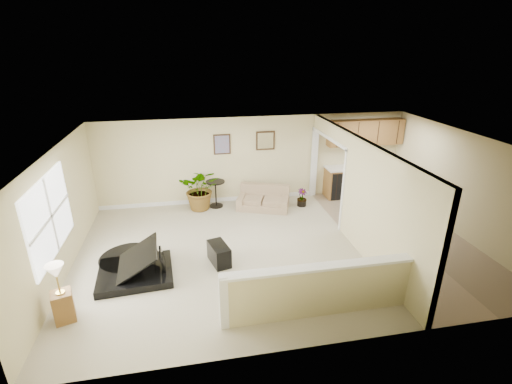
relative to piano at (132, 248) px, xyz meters
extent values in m
plane|color=tan|center=(3.16, 0.39, -0.57)|extent=(9.00, 9.00, 0.00)
cube|color=#CDC18C|center=(3.16, 3.39, 0.68)|extent=(9.00, 0.04, 2.50)
cube|color=#CDC18C|center=(3.16, -2.61, 0.68)|extent=(9.00, 0.04, 2.50)
cube|color=#CDC18C|center=(-1.34, 0.39, 0.68)|extent=(0.04, 6.00, 2.50)
cube|color=#CDC18C|center=(7.66, 0.39, 0.68)|extent=(0.04, 6.00, 2.50)
cube|color=white|center=(3.16, 0.39, 1.93)|extent=(9.00, 6.00, 0.04)
cube|color=#9D856A|center=(6.31, 0.39, -0.57)|extent=(2.70, 6.00, 0.01)
cube|color=#CDC18C|center=(4.96, -0.81, 0.68)|extent=(0.12, 3.60, 2.50)
cube|color=#CDC18C|center=(4.96, 2.17, 1.73)|extent=(0.12, 2.35, 0.40)
cube|color=#CDC18C|center=(3.31, -1.91, -0.10)|extent=(3.30, 0.12, 0.95)
cube|color=silver|center=(3.31, -1.91, 0.39)|extent=(3.40, 0.22, 0.05)
cube|color=silver|center=(1.66, -1.91, -0.07)|extent=(0.14, 0.14, 1.00)
cube|color=white|center=(-1.33, -0.11, 0.88)|extent=(0.05, 2.15, 1.45)
cube|color=#322012|center=(2.21, 3.37, 1.18)|extent=(0.48, 0.03, 0.58)
cube|color=#7F5069|center=(2.21, 3.35, 1.18)|extent=(0.40, 0.01, 0.50)
cube|color=#322012|center=(3.46, 3.37, 1.23)|extent=(0.55, 0.03, 0.55)
cube|color=silver|center=(3.46, 3.35, 1.23)|extent=(0.46, 0.01, 0.46)
cube|color=olive|center=(6.46, 3.09, -0.12)|extent=(2.30, 0.60, 0.90)
cube|color=silver|center=(6.46, 3.09, 0.35)|extent=(2.36, 0.65, 0.04)
cube|color=black|center=(5.66, 3.09, -0.14)|extent=(0.60, 0.60, 0.84)
cube|color=olive|center=(6.46, 3.21, 1.38)|extent=(2.30, 0.35, 0.75)
cube|color=black|center=(0.04, -0.14, 0.19)|extent=(1.53, 1.35, 0.30)
cylinder|color=black|center=(-0.11, 0.41, 0.19)|extent=(1.23, 1.23, 0.30)
cube|color=silver|center=(0.89, -0.14, 0.15)|extent=(0.29, 1.01, 0.02)
cube|color=black|center=(-0.06, -0.04, 0.46)|extent=(1.22, 1.23, 0.67)
cube|color=black|center=(1.75, 0.05, -0.35)|extent=(0.49, 0.72, 0.44)
cube|color=#988361|center=(3.26, 2.68, -0.37)|extent=(1.62, 1.25, 0.40)
cube|color=#988361|center=(3.26, 2.99, 0.04)|extent=(1.40, 0.67, 0.42)
cube|color=#988361|center=(2.64, 2.68, -0.10)|extent=(0.44, 0.82, 0.15)
cube|color=#988361|center=(3.89, 2.68, -0.10)|extent=(0.44, 0.82, 0.15)
cylinder|color=black|center=(1.95, 3.04, -0.56)|extent=(0.38, 0.38, 0.03)
cylinder|color=black|center=(1.95, 3.04, -0.19)|extent=(0.04, 0.04, 0.75)
cylinder|color=black|center=(1.95, 3.04, 0.19)|extent=(0.53, 0.53, 0.03)
cylinder|color=black|center=(1.53, 2.95, -0.45)|extent=(0.35, 0.35, 0.25)
imported|color=#1B4C16|center=(1.53, 2.95, 0.04)|extent=(1.29, 1.18, 1.23)
cylinder|color=black|center=(4.39, 2.62, -0.48)|extent=(0.27, 0.27, 0.19)
imported|color=#1B4C16|center=(4.39, 2.62, -0.32)|extent=(0.36, 0.36, 0.51)
cube|color=olive|center=(-0.99, -1.24, -0.30)|extent=(0.40, 0.40, 0.55)
cylinder|color=#AD8E39|center=(-0.99, -1.24, -0.01)|extent=(0.15, 0.15, 0.02)
cylinder|color=#AD8E39|center=(-0.99, -1.24, 0.17)|extent=(0.03, 0.03, 0.37)
cone|color=beige|center=(-0.99, -1.24, 0.40)|extent=(0.29, 0.29, 0.24)
camera|label=1|loc=(1.26, -6.83, 3.82)|focal=26.00mm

